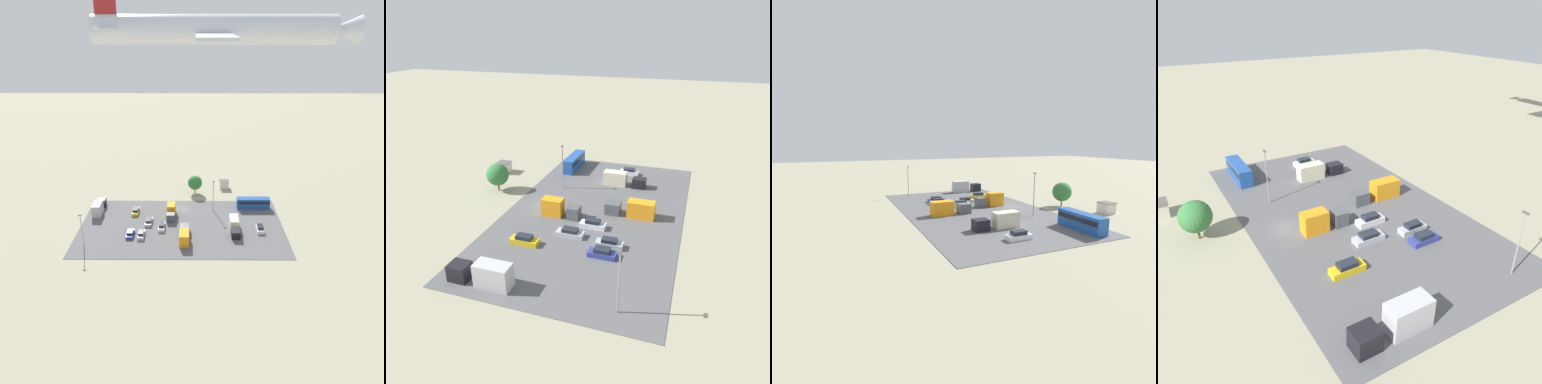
{
  "view_description": "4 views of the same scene",
  "coord_description": "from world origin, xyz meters",
  "views": [
    {
      "loc": [
        -3.5,
        103.51,
        53.98
      ],
      "look_at": [
        -3.08,
        28.79,
        19.29
      ],
      "focal_mm": 35.0,
      "sensor_mm": 36.0,
      "label": 1
    },
    {
      "loc": [
        61.61,
        27.69,
        33.07
      ],
      "look_at": [
        0.05,
        7.27,
        4.0
      ],
      "focal_mm": 35.0,
      "sensor_mm": 36.0,
      "label": 2
    },
    {
      "loc": [
        -63.06,
        40.95,
        16.67
      ],
      "look_at": [
        4.92,
        11.35,
        3.91
      ],
      "focal_mm": 28.0,
      "sensor_mm": 36.0,
      "label": 3
    },
    {
      "loc": [
        47.82,
        -16.66,
        30.98
      ],
      "look_at": [
        3.83,
        9.24,
        5.58
      ],
      "focal_mm": 35.0,
      "sensor_mm": 36.0,
      "label": 4
    }
  ],
  "objects": [
    {
      "name": "ground_plane",
      "position": [
        0.0,
        0.0,
        0.0
      ],
      "size": [
        400.0,
        400.0,
        0.0
      ],
      "primitive_type": "plane",
      "color": "gray"
    },
    {
      "name": "tree_near_shed",
      "position": [
        -3.87,
        -12.22,
        3.72
      ],
      "size": [
        4.83,
        4.83,
        6.15
      ],
      "color": "brown",
      "rests_on": "ground"
    },
    {
      "name": "parked_truck_2",
      "position": [
        25.57,
        2.06,
        1.72
      ],
      "size": [
        2.54,
        9.36,
        3.59
      ],
      "rotation": [
        0.0,
        0.0,
        3.14
      ],
      "color": "black",
      "rests_on": "ground"
    },
    {
      "name": "bus",
      "position": [
        -21.98,
        -1.04,
        1.85
      ],
      "size": [
        10.17,
        2.52,
        3.29
      ],
      "rotation": [
        0.0,
        0.0,
        1.57
      ],
      "color": "#1E4C9E",
      "rests_on": "ground"
    },
    {
      "name": "light_pole_lot_edge",
      "position": [
        25.23,
        20.82,
        5.06
      ],
      "size": [
        0.9,
        0.28,
        9.09
      ],
      "color": "gray",
      "rests_on": "ground"
    },
    {
      "name": "parked_car_2",
      "position": [
        -22.03,
        12.93,
        0.73
      ],
      "size": [
        1.92,
        4.48,
        1.55
      ],
      "color": "silver",
      "rests_on": "ground"
    },
    {
      "name": "light_pole_lot_centre",
      "position": [
        -9.38,
        0.63,
        5.35
      ],
      "size": [
        0.9,
        0.28,
        9.66
      ],
      "color": "gray",
      "rests_on": "ground"
    },
    {
      "name": "shed_building",
      "position": [
        -14.04,
        -16.51,
        1.3
      ],
      "size": [
        3.31,
        3.05,
        2.57
      ],
      "color": "silver",
      "rests_on": "ground"
    },
    {
      "name": "parked_car_5",
      "position": [
        10.81,
        16.2,
        0.71
      ],
      "size": [
        1.71,
        4.45,
        1.51
      ],
      "rotation": [
        0.0,
        0.0,
        3.14
      ],
      "color": "#ADB2B7",
      "rests_on": "ground"
    },
    {
      "name": "parked_car_3",
      "position": [
        5.59,
        11.9,
        0.75
      ],
      "size": [
        1.77,
        4.6,
        1.6
      ],
      "color": "silver",
      "rests_on": "ground"
    },
    {
      "name": "parked_car_4",
      "position": [
        14.24,
        2.7,
        0.74
      ],
      "size": [
        1.82,
        4.77,
        1.58
      ],
      "color": "gold",
      "rests_on": "ground"
    },
    {
      "name": "parked_truck_0",
      "position": [
        -0.98,
        17.79,
        1.55
      ],
      "size": [
        2.5,
        9.22,
        3.2
      ],
      "rotation": [
        0.0,
        0.0,
        3.14
      ],
      "color": "#4C5156",
      "rests_on": "ground"
    },
    {
      "name": "parked_car_1",
      "position": [
        9.56,
        9.01,
        0.67
      ],
      "size": [
        1.92,
        4.75,
        1.42
      ],
      "color": "#ADB2B7",
      "rests_on": "ground"
    },
    {
      "name": "parked_truck_3",
      "position": [
        3.29,
        4.53,
        1.62
      ],
      "size": [
        2.39,
        7.28,
        3.37
      ],
      "color": "#4C5156",
      "rests_on": "ground"
    },
    {
      "name": "parked_truck_1",
      "position": [
        -14.85,
        12.67,
        1.48
      ],
      "size": [
        2.4,
        9.38,
        3.06
      ],
      "color": "black",
      "rests_on": "ground"
    },
    {
      "name": "parked_car_0",
      "position": [
        13.87,
        15.8,
        0.7
      ],
      "size": [
        1.9,
        4.47,
        1.48
      ],
      "rotation": [
        0.0,
        0.0,
        3.14
      ],
      "color": "navy",
      "rests_on": "ground"
    },
    {
      "name": "parking_lot_surface",
      "position": [
        0.0,
        10.65,
        0.04
      ],
      "size": [
        57.71,
        32.76,
        0.08
      ],
      "color": "#565659",
      "rests_on": "ground"
    }
  ]
}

